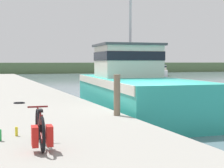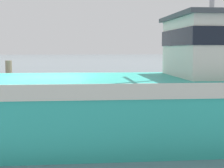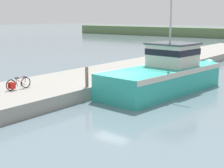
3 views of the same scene
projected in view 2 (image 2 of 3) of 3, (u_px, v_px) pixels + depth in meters
The scene contains 5 objects.
ground_plane at pixel (44, 135), 10.28m from camera, with size 320.00×320.00×0.00m, color slate.
dock_pier at pixel (44, 100), 14.65m from camera, with size 6.35×80.00×0.84m, color gray.
fishing_boat_main at pixel (198, 94), 9.69m from camera, with size 4.72×12.70×8.28m.
mooring_post at pixel (9, 80), 11.54m from camera, with size 0.22×0.22×1.34m, color #756651.
hose_coil at pixel (122, 88), 15.06m from camera, with size 0.47×0.47×0.04m, color black.
Camera 2 is at (10.27, 0.06, 2.56)m, focal length 55.00 mm.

